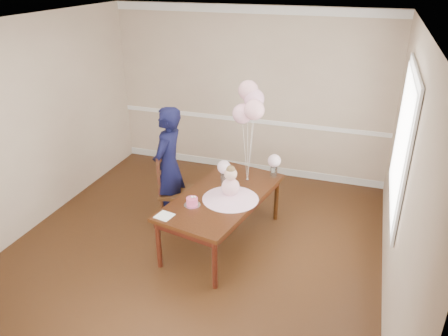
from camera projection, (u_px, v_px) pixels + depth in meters
floor at (193, 250)px, 5.45m from camera, size 4.50×5.00×0.00m
ceiling at (184, 25)px, 4.30m from camera, size 4.50×5.00×0.02m
wall_back at (249, 93)px, 7.02m from camera, size 4.50×0.02×2.70m
wall_front at (34, 298)px, 2.73m from camera, size 4.50×0.02×2.70m
wall_left at (25, 129)px, 5.52m from camera, size 0.02×5.00×2.70m
wall_right at (403, 180)px, 4.23m from camera, size 0.02×5.00×2.70m
chair_rail_trim at (248, 120)px, 7.20m from camera, size 4.50×0.02×0.07m
crown_molding at (251, 9)px, 6.47m from camera, size 4.50×0.02×0.12m
baseboard_trim at (247, 166)px, 7.56m from camera, size 4.50×0.02×0.12m
window_frame at (403, 142)px, 4.58m from camera, size 0.02×1.66×1.56m
window_blinds at (401, 142)px, 4.58m from camera, size 0.01×1.50×1.40m
dining_table_top at (223, 196)px, 5.37m from camera, size 1.23×1.94×0.04m
table_apron at (223, 201)px, 5.40m from camera, size 1.13×1.83×0.09m
table_leg_fl at (159, 244)px, 5.03m from camera, size 0.07×0.07×0.63m
table_leg_fr at (215, 264)px, 4.69m from camera, size 0.07×0.07×0.63m
table_leg_bl at (229, 186)px, 6.33m from camera, size 0.07×0.07×0.63m
table_leg_br at (276, 199)px, 5.99m from camera, size 0.07×0.07×0.63m
baby_skirt at (230, 196)px, 5.24m from camera, size 0.80×0.80×0.09m
baby_torso at (231, 187)px, 5.20m from camera, size 0.22×0.22×0.22m
baby_head at (231, 174)px, 5.12m from camera, size 0.15×0.15×0.15m
baby_hair at (231, 170)px, 5.10m from camera, size 0.11×0.11×0.11m
cake_platter at (192, 205)px, 5.12m from camera, size 0.23×0.23×0.01m
birthday_cake at (192, 201)px, 5.10m from camera, size 0.16×0.16×0.09m
cake_flower_a at (192, 197)px, 5.08m from camera, size 0.03×0.03×0.03m
cake_flower_b at (195, 197)px, 5.08m from camera, size 0.03×0.03×0.03m
rose_vase_near at (224, 178)px, 5.60m from camera, size 0.11×0.11×0.14m
roses_near at (224, 167)px, 5.53m from camera, size 0.17×0.17×0.17m
rose_vase_far at (274, 172)px, 5.78m from camera, size 0.11×0.11×0.14m
roses_far at (274, 161)px, 5.71m from camera, size 0.17×0.17×0.17m
napkin at (164, 216)px, 4.90m from camera, size 0.21×0.21×0.01m
balloon_weight at (247, 180)px, 5.70m from camera, size 0.04×0.04×0.02m
balloon_a at (243, 114)px, 5.37m from camera, size 0.25×0.25×0.25m
balloon_b at (254, 110)px, 5.21m from camera, size 0.25×0.25×0.25m
balloon_c at (254, 99)px, 5.31m from camera, size 0.25×0.25×0.25m
balloon_d at (248, 90)px, 5.33m from camera, size 0.25×0.25×0.25m
balloon_ribbon_a at (245, 153)px, 5.56m from camera, size 0.08×0.02×0.75m
balloon_ribbon_b at (251, 151)px, 5.49m from camera, size 0.08×0.06×0.84m
balloon_ribbon_c at (250, 146)px, 5.54m from camera, size 0.04×0.08×0.93m
balloon_ribbon_d at (248, 142)px, 5.54m from camera, size 0.06×0.11×1.02m
dining_chair_seat at (178, 192)px, 5.87m from camera, size 0.51×0.51×0.05m
chair_leg_fl at (163, 213)px, 5.84m from camera, size 0.05×0.05×0.44m
chair_leg_fr at (189, 216)px, 5.78m from camera, size 0.05×0.05×0.44m
chair_leg_bl at (170, 200)px, 6.16m from camera, size 0.05×0.05×0.44m
chair_leg_br at (195, 202)px, 6.11m from camera, size 0.05×0.05×0.44m
chair_back_post_l at (159, 178)px, 5.61m from camera, size 0.05×0.05×0.57m
chair_back_post_r at (167, 166)px, 5.94m from camera, size 0.05×0.05×0.57m
chair_slat_low at (163, 180)px, 5.83m from camera, size 0.09×0.41×0.05m
chair_slat_mid at (162, 169)px, 5.76m from camera, size 0.09×0.41×0.05m
chair_slat_top at (162, 158)px, 5.69m from camera, size 0.09×0.41×0.05m
woman at (169, 166)px, 5.77m from camera, size 0.40×0.59×1.63m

